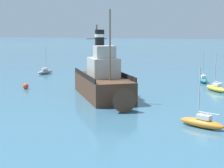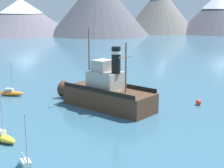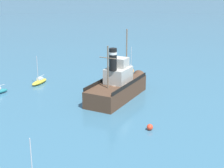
{
  "view_description": "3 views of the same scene",
  "coord_description": "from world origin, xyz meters",
  "px_view_note": "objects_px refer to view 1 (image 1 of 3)",
  "views": [
    {
      "loc": [
        -17.79,
        35.36,
        7.65
      ],
      "look_at": [
        -1.95,
        0.97,
        1.77
      ],
      "focal_mm": 55.0,
      "sensor_mm": 36.0,
      "label": 1
    },
    {
      "loc": [
        -6.27,
        -41.18,
        12.31
      ],
      "look_at": [
        0.85,
        3.79,
        2.18
      ],
      "focal_mm": 55.0,
      "sensor_mm": 36.0,
      "label": 2
    },
    {
      "loc": [
        44.23,
        -18.52,
        17.18
      ],
      "look_at": [
        1.88,
        -1.69,
        3.04
      ],
      "focal_mm": 55.0,
      "sensor_mm": 36.0,
      "label": 3
    }
  ],
  "objects_px": {
    "sailboat_teal": "(203,79)",
    "mooring_buoy": "(26,86)",
    "sailboat_yellow": "(216,88)",
    "old_tugboat": "(104,82)",
    "sailboat_grey": "(45,72)",
    "sailboat_orange": "(202,122)"
  },
  "relations": [
    {
      "from": "old_tugboat",
      "to": "mooring_buoy",
      "type": "distance_m",
      "value": 12.22
    },
    {
      "from": "old_tugboat",
      "to": "sailboat_teal",
      "type": "height_order",
      "value": "old_tugboat"
    },
    {
      "from": "sailboat_yellow",
      "to": "mooring_buoy",
      "type": "bearing_deg",
      "value": 20.62
    },
    {
      "from": "sailboat_yellow",
      "to": "old_tugboat",
      "type": "bearing_deg",
      "value": 41.25
    },
    {
      "from": "sailboat_orange",
      "to": "sailboat_teal",
      "type": "relative_size",
      "value": 1.0
    },
    {
      "from": "sailboat_teal",
      "to": "mooring_buoy",
      "type": "height_order",
      "value": "sailboat_teal"
    },
    {
      "from": "old_tugboat",
      "to": "mooring_buoy",
      "type": "relative_size",
      "value": 17.58
    },
    {
      "from": "sailboat_teal",
      "to": "mooring_buoy",
      "type": "xyz_separation_m",
      "value": [
        20.37,
        15.96,
        -0.05
      ]
    },
    {
      "from": "sailboat_teal",
      "to": "sailboat_orange",
      "type": "bearing_deg",
      "value": 99.81
    },
    {
      "from": "sailboat_grey",
      "to": "sailboat_yellow",
      "type": "bearing_deg",
      "value": 169.46
    },
    {
      "from": "sailboat_teal",
      "to": "mooring_buoy",
      "type": "distance_m",
      "value": 25.88
    },
    {
      "from": "old_tugboat",
      "to": "mooring_buoy",
      "type": "height_order",
      "value": "old_tugboat"
    },
    {
      "from": "sailboat_grey",
      "to": "mooring_buoy",
      "type": "bearing_deg",
      "value": 116.57
    },
    {
      "from": "sailboat_yellow",
      "to": "mooring_buoy",
      "type": "xyz_separation_m",
      "value": [
        23.27,
        8.76,
        -0.05
      ]
    },
    {
      "from": "sailboat_yellow",
      "to": "sailboat_teal",
      "type": "height_order",
      "value": "same"
    },
    {
      "from": "sailboat_teal",
      "to": "old_tugboat",
      "type": "bearing_deg",
      "value": 64.03
    },
    {
      "from": "old_tugboat",
      "to": "sailboat_yellow",
      "type": "height_order",
      "value": "old_tugboat"
    },
    {
      "from": "sailboat_yellow",
      "to": "mooring_buoy",
      "type": "relative_size",
      "value": 6.56
    },
    {
      "from": "sailboat_orange",
      "to": "sailboat_teal",
      "type": "xyz_separation_m",
      "value": [
        4.29,
        -24.84,
        0.0
      ]
    },
    {
      "from": "sailboat_yellow",
      "to": "sailboat_grey",
      "type": "height_order",
      "value": "same"
    },
    {
      "from": "old_tugboat",
      "to": "sailboat_grey",
      "type": "relative_size",
      "value": 2.68
    },
    {
      "from": "mooring_buoy",
      "to": "sailboat_teal",
      "type": "bearing_deg",
      "value": -141.93
    }
  ]
}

